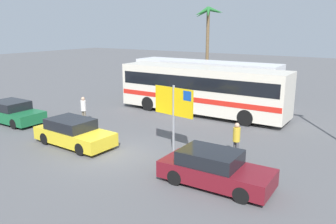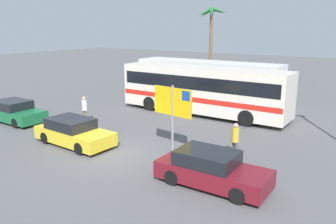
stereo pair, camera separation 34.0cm
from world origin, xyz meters
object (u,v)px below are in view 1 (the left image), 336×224
Objects in this scene: pedestrian_near_sign at (236,138)px; car_green at (12,112)px; car_yellow at (74,133)px; car_maroon at (214,169)px; pedestrian_by_bus at (83,108)px; ferry_sign at (174,104)px; bus_rear_coach at (205,79)px; bus_front_coach at (202,88)px.

car_green is at bearing -52.20° from pedestrian_near_sign.
car_yellow is (6.39, -0.85, 0.00)m from car_green.
car_yellow is 7.85m from car_maroon.
pedestrian_by_bus reaches higher than car_maroon.
pedestrian_near_sign is (2.73, 0.84, -1.35)m from ferry_sign.
pedestrian_near_sign is at bearing 22.20° from car_yellow.
pedestrian_by_bus is (-3.29, -9.67, -0.80)m from bus_rear_coach.
ferry_sign is 7.48m from pedestrian_by_bus.
bus_rear_coach reaches higher than pedestrian_near_sign.
bus_front_coach reaches higher than pedestrian_by_bus.
ferry_sign reaches higher than car_yellow.
car_green and car_yellow have the same top height.
bus_front_coach reaches higher than car_green.
car_yellow is (-2.40, -9.09, -1.15)m from bus_front_coach.
bus_rear_coach reaches higher than car_maroon.
pedestrian_by_bus is at bearing 131.63° from car_yellow.
bus_front_coach is 3.61× the size of ferry_sign.
bus_rear_coach is at bearing 88.88° from car_yellow.
pedestrian_by_bus is at bearing 178.36° from ferry_sign.
bus_front_coach is 12.11m from car_green.
car_green is 14.02m from pedestrian_near_sign.
car_yellow and car_maroon have the same top height.
bus_front_coach is at bearing 77.71° from car_yellow.
car_yellow is 1.03× the size of car_maroon.
ferry_sign is 0.76× the size of car_maroon.
car_maroon is at bearing -4.49° from car_green.
bus_front_coach is at bearing 43.13° from car_green.
pedestrian_by_bus is (-4.88, -6.04, -0.80)m from bus_front_coach.
car_yellow is 7.98m from pedestrian_near_sign.
bus_rear_coach is 6.93× the size of pedestrian_near_sign.
bus_rear_coach is 13.93m from car_green.
bus_front_coach is at bearing 143.48° from pedestrian_by_bus.
car_yellow is at bearing -104.80° from bus_front_coach.
bus_front_coach is at bearing 115.93° from ferry_sign.
car_maroon is at bearing -26.66° from ferry_sign.
bus_front_coach is 2.80× the size of car_green.
pedestrian_near_sign reaches higher than car_green.
ferry_sign reaches higher than bus_front_coach.
car_maroon is 2.99m from pedestrian_near_sign.
car_maroon is 10.85m from pedestrian_by_bus.
car_yellow is at bearing -7.59° from car_green.
car_green is 14.28m from car_maroon.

